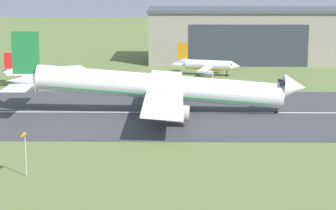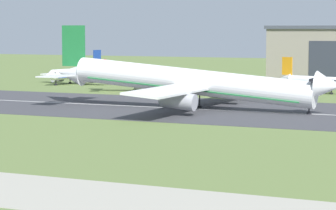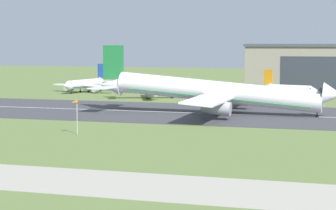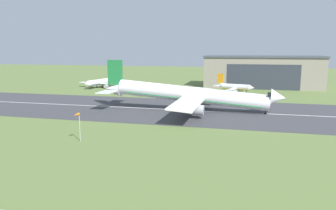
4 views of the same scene
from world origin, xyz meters
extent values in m
plane|color=olive|center=(0.00, 56.48, 0.00)|extent=(644.67, 644.67, 0.00)
cube|color=#3D3D42|center=(0.00, 112.97, 0.03)|extent=(404.67, 45.77, 0.06)
cube|color=silver|center=(0.00, 112.97, 0.07)|extent=(364.21, 0.70, 0.01)
cube|color=gray|center=(36.00, 188.48, 7.78)|extent=(58.71, 23.78, 15.57)
cube|color=#424751|center=(36.00, 188.48, 16.02)|extent=(59.71, 24.78, 0.90)
cube|color=#2D333D|center=(36.00, 176.54, 6.23)|extent=(35.23, 0.12, 12.45)
cylinder|color=white|center=(11.76, 112.51, 5.40)|extent=(49.14, 4.97, 8.73)
cone|color=white|center=(38.44, 112.50, 5.40)|extent=(4.84, 4.96, 5.29)
cone|color=white|center=(-15.67, 112.52, 6.29)|extent=(6.28, 4.47, 4.91)
cube|color=black|center=(35.99, 112.51, 6.39)|extent=(1.13, 4.22, 0.52)
cube|color=#1E7238|center=(11.76, 112.51, 4.03)|extent=(43.89, 4.72, 3.60)
cube|color=white|center=(12.73, 98.81, 4.53)|extent=(7.13, 22.43, 0.95)
cylinder|color=#A8A8B2|center=(14.16, 100.61, 2.74)|extent=(6.67, 3.08, 3.57)
cube|color=white|center=(12.74, 126.21, 4.53)|extent=(7.13, 22.43, 0.95)
cylinder|color=#A8A8B2|center=(14.16, 124.41, 2.74)|extent=(6.67, 3.08, 3.57)
cube|color=#1E7238|center=(-14.77, 112.52, 12.09)|extent=(5.40, 0.28, 8.44)
cube|color=white|center=(-15.17, 106.24, 6.14)|extent=(4.73, 7.59, 0.24)
cube|color=white|center=(-15.17, 118.79, 6.14)|extent=(4.73, 7.59, 0.24)
cylinder|color=black|center=(35.01, 112.51, 1.46)|extent=(0.24, 0.24, 2.91)
cylinder|color=black|center=(35.01, 112.51, 0.22)|extent=(0.84, 0.84, 0.44)
cylinder|color=black|center=(12.24, 109.53, 1.46)|extent=(0.24, 0.24, 2.91)
cylinder|color=black|center=(12.24, 109.53, 0.22)|extent=(0.84, 0.84, 0.44)
cylinder|color=black|center=(12.24, 115.49, 1.46)|extent=(0.24, 0.24, 2.91)
cylinder|color=black|center=(12.24, 115.49, 0.22)|extent=(0.84, 0.84, 0.44)
cylinder|color=silver|center=(23.65, 160.41, 2.87)|extent=(12.81, 6.06, 2.62)
cone|color=silver|center=(30.81, 158.31, 2.87)|extent=(3.00, 3.18, 2.62)
cone|color=silver|center=(16.10, 162.63, 3.34)|extent=(3.68, 3.15, 2.36)
cube|color=black|center=(29.57, 158.67, 3.40)|extent=(1.68, 2.45, 0.44)
cube|color=orange|center=(23.65, 160.41, 2.15)|extent=(11.57, 5.58, 0.20)
cube|color=silver|center=(22.33, 155.02, 2.41)|extent=(4.47, 8.74, 0.40)
cylinder|color=#A8A8B2|center=(22.93, 155.55, 1.35)|extent=(3.72, 2.52, 1.62)
cube|color=silver|center=(25.45, 165.67, 2.41)|extent=(4.47, 8.74, 0.40)
cylinder|color=#A8A8B2|center=(25.68, 164.89, 1.35)|extent=(3.72, 2.52, 1.62)
cube|color=orange|center=(16.56, 162.50, 6.41)|extent=(2.81, 1.07, 4.45)
cube|color=silver|center=(15.24, 159.43, 3.27)|extent=(3.52, 4.55, 0.24)
cube|color=silver|center=(17.11, 165.79, 3.27)|extent=(3.52, 4.55, 0.24)
cylinder|color=black|center=(28.53, 158.98, 0.78)|extent=(0.24, 0.24, 1.56)
cylinder|color=black|center=(28.53, 158.98, 0.22)|extent=(0.84, 0.84, 0.44)
cylinder|color=black|center=(22.97, 158.98, 0.78)|extent=(0.24, 0.24, 1.56)
cylinder|color=black|center=(22.97, 158.98, 0.22)|extent=(0.84, 0.84, 0.44)
cylinder|color=black|center=(23.85, 161.99, 0.78)|extent=(0.24, 0.24, 1.56)
cylinder|color=black|center=(23.85, 161.99, 0.22)|extent=(0.84, 0.84, 0.44)
cylinder|color=white|center=(-46.25, 164.68, 2.95)|extent=(6.21, 17.83, 2.95)
cone|color=white|center=(-48.16, 154.74, 2.95)|extent=(3.39, 3.16, 2.95)
cone|color=white|center=(-44.26, 175.05, 3.48)|extent=(3.27, 3.97, 2.65)
cube|color=black|center=(-47.89, 156.17, 3.54)|extent=(2.67, 1.55, 0.44)
cube|color=navy|center=(-46.25, 164.68, 2.14)|extent=(5.73, 16.08, 0.20)
cube|color=white|center=(-52.76, 165.57, 2.44)|extent=(10.52, 4.72, 0.40)
cylinder|color=#A8A8B2|center=(-52.07, 164.86, 1.27)|extent=(2.52, 4.10, 1.83)
cube|color=white|center=(-39.88, 163.10, 2.44)|extent=(10.52, 4.72, 0.40)
cylinder|color=#A8A8B2|center=(-40.79, 162.69, 1.27)|extent=(2.52, 4.10, 1.83)
cube|color=navy|center=(-44.36, 174.53, 6.93)|extent=(0.88, 3.20, 5.01)
cube|color=white|center=(-47.94, 175.63, 3.39)|extent=(4.95, 3.60, 0.24)
cube|color=white|center=(-40.63, 174.22, 3.39)|extent=(4.95, 3.60, 0.24)
cylinder|color=black|center=(-47.69, 157.22, 0.74)|extent=(0.24, 0.24, 1.48)
cylinder|color=black|center=(-47.69, 157.22, 0.22)|extent=(0.84, 0.84, 0.44)
cylinder|color=black|center=(-47.96, 165.16, 0.74)|extent=(0.24, 0.24, 1.48)
cylinder|color=black|center=(-47.96, 165.16, 0.22)|extent=(0.84, 0.84, 0.44)
cylinder|color=black|center=(-44.49, 164.49, 0.74)|extent=(0.24, 0.24, 1.48)
cylinder|color=black|center=(-44.49, 164.49, 0.22)|extent=(0.84, 0.84, 0.44)
cylinder|color=white|center=(-17.77, 148.57, 2.76)|extent=(16.52, 8.41, 2.39)
cone|color=white|center=(-8.95, 152.06, 2.76)|extent=(2.88, 3.02, 2.39)
cone|color=white|center=(-26.92, 144.95, 3.19)|extent=(3.46, 3.06, 2.15)
cube|color=black|center=(-10.05, 151.62, 3.24)|extent=(1.77, 2.30, 0.44)
cube|color=red|center=(-17.77, 148.57, 2.10)|extent=(14.91, 7.68, 0.20)
cube|color=white|center=(-15.28, 143.19, 2.34)|extent=(5.91, 9.73, 0.40)
cylinder|color=#A8A8B2|center=(-15.07, 144.09, 1.35)|extent=(3.44, 2.52, 1.48)
cube|color=white|center=(-19.63, 154.19, 2.34)|extent=(5.91, 9.73, 0.40)
cylinder|color=#A8A8B2|center=(-18.86, 153.68, 1.35)|extent=(3.44, 2.52, 1.48)
cube|color=red|center=(-26.52, 145.10, 5.99)|extent=(2.52, 1.22, 4.07)
cube|color=white|center=(-25.78, 142.14, 3.12)|extent=(3.47, 4.24, 0.24)
cube|color=white|center=(-28.01, 147.77, 3.12)|extent=(3.47, 4.24, 0.24)
cylinder|color=black|center=(-11.06, 151.22, 0.78)|extent=(0.24, 0.24, 1.56)
cylinder|color=black|center=(-11.06, 151.22, 0.22)|extent=(0.84, 0.84, 0.44)
cylinder|color=black|center=(-17.39, 147.17, 0.78)|extent=(0.24, 0.24, 1.56)
cylinder|color=black|center=(-17.39, 147.17, 0.22)|extent=(0.84, 0.84, 0.44)
cylinder|color=black|center=(-18.45, 149.84, 0.78)|extent=(0.24, 0.24, 1.56)
cylinder|color=black|center=(-18.45, 149.84, 0.22)|extent=(0.84, 0.84, 0.44)
cylinder|color=#B7B7BC|center=(-5.71, 71.36, 3.18)|extent=(0.14, 0.14, 6.35)
cone|color=orange|center=(-5.78, 70.26, 6.10)|extent=(0.72, 1.94, 0.60)
camera|label=1|loc=(15.31, -15.47, 28.22)|focal=70.00mm
camera|label=2|loc=(71.22, -29.41, 15.60)|focal=85.00mm
camera|label=3|loc=(45.67, -39.22, 17.22)|focal=70.00mm
camera|label=4|loc=(29.87, 8.71, 19.97)|focal=35.00mm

